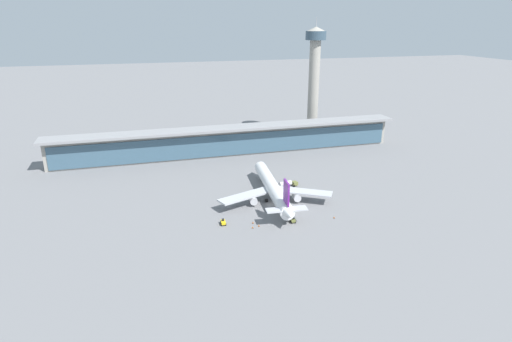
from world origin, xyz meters
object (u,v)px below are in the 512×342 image
object	(u,v)px
service_truck_near_nose_olive	(287,184)
control_tower	(314,73)
safety_cone_charlie	(253,227)
service_truck_under_wing_olive	(292,220)
safety_cone_alpha	(253,222)
airliner_on_stand	(273,188)
safety_cone_bravo	(259,225)
safety_cone_delta	(334,217)
service_truck_mid_apron_yellow	(223,222)

from	to	relation	value
service_truck_near_nose_olive	control_tower	bearing A→B (deg)	60.44
service_truck_near_nose_olive	safety_cone_charlie	size ratio (longest dim) A/B	12.68
service_truck_under_wing_olive	safety_cone_alpha	size ratio (longest dim) A/B	4.20
control_tower	safety_cone_alpha	xyz separation A→B (m)	(-68.75, -108.80, -37.24)
airliner_on_stand	service_truck_under_wing_olive	bearing A→B (deg)	-88.66
safety_cone_bravo	safety_cone_delta	distance (m)	27.95
airliner_on_stand	safety_cone_charlie	size ratio (longest dim) A/B	84.28
safety_cone_alpha	safety_cone_delta	size ratio (longest dim) A/B	1.00
safety_cone_alpha	service_truck_under_wing_olive	bearing A→B (deg)	-12.40
service_truck_near_nose_olive	safety_cone_delta	size ratio (longest dim) A/B	12.68
control_tower	safety_cone_alpha	bearing A→B (deg)	-122.29
safety_cone_bravo	service_truck_under_wing_olive	bearing A→B (deg)	-0.83
safety_cone_alpha	safety_cone_charlie	distance (m)	3.67
safety_cone_bravo	safety_cone_charlie	distance (m)	2.51
safety_cone_alpha	safety_cone_delta	world-z (taller)	same
safety_cone_charlie	safety_cone_delta	distance (m)	30.33
safety_cone_charlie	safety_cone_delta	size ratio (longest dim) A/B	1.00
safety_cone_delta	control_tower	bearing A→B (deg)	70.72
airliner_on_stand	service_truck_near_nose_olive	distance (m)	15.41
airliner_on_stand	safety_cone_bravo	xyz separation A→B (m)	(-11.86, -20.51, -4.63)
control_tower	safety_cone_bravo	size ratio (longest dim) A/B	98.27
airliner_on_stand	safety_cone_delta	bearing A→B (deg)	-53.73
airliner_on_stand	safety_cone_bravo	size ratio (longest dim) A/B	84.28
service_truck_near_nose_olive	service_truck_under_wing_olive	world-z (taller)	service_truck_near_nose_olive
service_truck_near_nose_olive	service_truck_under_wing_olive	bearing A→B (deg)	-107.00
service_truck_under_wing_olive	safety_cone_bravo	size ratio (longest dim) A/B	4.20
safety_cone_alpha	safety_cone_bravo	xyz separation A→B (m)	(1.31, -2.82, 0.00)
airliner_on_stand	service_truck_under_wing_olive	xyz separation A→B (m)	(0.49, -20.69, -4.07)
service_truck_under_wing_olive	control_tower	size ratio (longest dim) A/B	0.04
airliner_on_stand	service_truck_under_wing_olive	world-z (taller)	airliner_on_stand
service_truck_under_wing_olive	service_truck_mid_apron_yellow	xyz separation A→B (m)	(-23.89, 4.97, 0.00)
service_truck_mid_apron_yellow	control_tower	size ratio (longest dim) A/B	0.04
airliner_on_stand	safety_cone_charlie	distance (m)	25.96
airliner_on_stand	safety_cone_bravo	distance (m)	24.14
safety_cone_alpha	safety_cone_charlie	world-z (taller)	same
service_truck_near_nose_olive	control_tower	size ratio (longest dim) A/B	0.13
safety_cone_bravo	safety_cone_delta	xyz separation A→B (m)	(27.91, -1.37, 0.00)
service_truck_near_nose_olive	safety_cone_charlie	xyz separation A→B (m)	(-24.48, -32.27, -1.39)
service_truck_mid_apron_yellow	control_tower	bearing A→B (deg)	53.52
airliner_on_stand	safety_cone_delta	xyz separation A→B (m)	(16.05, -21.87, -4.63)
service_truck_near_nose_olive	service_truck_mid_apron_yellow	size ratio (longest dim) A/B	3.00
airliner_on_stand	service_truck_near_nose_olive	bearing A→B (deg)	47.39
airliner_on_stand	service_truck_near_nose_olive	world-z (taller)	airliner_on_stand
control_tower	safety_cone_charlie	size ratio (longest dim) A/B	98.27
control_tower	airliner_on_stand	bearing A→B (deg)	-121.38
safety_cone_bravo	safety_cone_charlie	xyz separation A→B (m)	(-2.41, -0.67, 0.00)
service_truck_mid_apron_yellow	control_tower	distance (m)	137.83
safety_cone_alpha	safety_cone_charlie	xyz separation A→B (m)	(-1.10, -3.50, 0.00)
safety_cone_alpha	safety_cone_bravo	size ratio (longest dim) A/B	1.00
safety_cone_alpha	safety_cone_bravo	bearing A→B (deg)	-65.06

